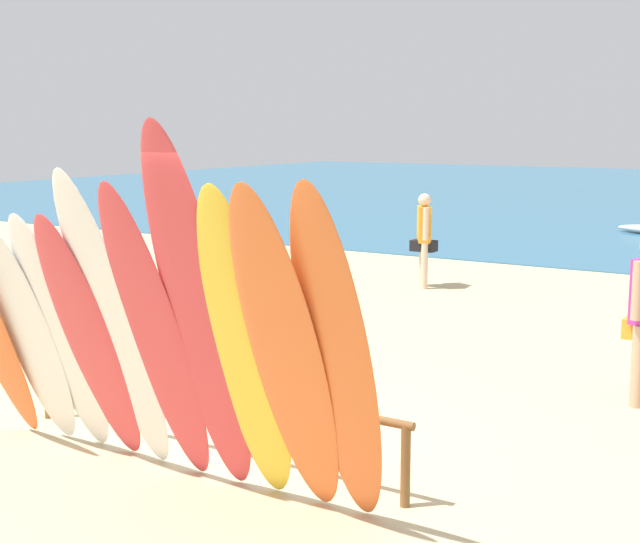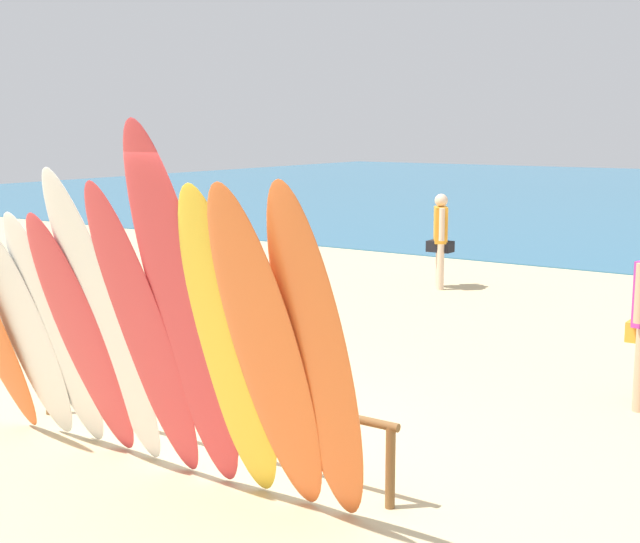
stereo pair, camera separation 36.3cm
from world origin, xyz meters
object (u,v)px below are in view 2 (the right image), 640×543
at_px(surfboard_orange_9, 318,362).
at_px(surfboard_rack, 195,394).
at_px(surfboard_white_1, 27,334).
at_px(surfboard_red_6, 185,317).
at_px(surfboard_orange_8, 268,357).
at_px(beachgoer_photographing, 440,234).
at_px(surfboard_white_4, 105,324).
at_px(surfboard_red_3, 83,339).
at_px(surfboard_white_2, 56,333).
at_px(surfboard_yellow_7, 230,350).
at_px(beach_chair_red, 66,311).
at_px(surfboard_red_5, 145,337).

bearing_deg(surfboard_orange_9, surfboard_rack, 156.77).
distance_m(surfboard_white_1, surfboard_red_6, 1.95).
height_order(surfboard_orange_8, beachgoer_photographing, surfboard_orange_8).
bearing_deg(surfboard_white_4, surfboard_red_3, 172.95).
distance_m(surfboard_white_2, beachgoer_photographing, 8.54).
bearing_deg(surfboard_red_3, surfboard_rack, 52.04).
bearing_deg(surfboard_yellow_7, surfboard_red_3, 173.10).
bearing_deg(beachgoer_photographing, surfboard_rack, -18.32).
bearing_deg(beachgoer_photographing, beach_chair_red, -49.07).
height_order(surfboard_white_1, surfboard_orange_9, surfboard_orange_9).
xyz_separation_m(surfboard_red_5, beachgoer_photographing, (-1.93, 8.61, -0.26)).
relative_size(surfboard_red_6, surfboard_orange_9, 1.15).
height_order(surfboard_red_6, surfboard_yellow_7, surfboard_red_6).
distance_m(surfboard_white_1, surfboard_red_5, 1.49).
height_order(surfboard_white_1, surfboard_white_2, surfboard_white_2).
relative_size(surfboard_red_3, surfboard_yellow_7, 0.89).
bearing_deg(surfboard_white_2, surfboard_yellow_7, 1.23).
bearing_deg(surfboard_orange_8, surfboard_white_1, 178.10).
bearing_deg(beachgoer_photographing, surfboard_white_2, -25.35).
xyz_separation_m(surfboard_red_3, beach_chair_red, (-3.19, 2.47, -0.60)).
height_order(surfboard_rack, beach_chair_red, beach_chair_red).
distance_m(surfboard_red_3, surfboard_white_4, 0.37).
bearing_deg(surfboard_orange_8, surfboard_yellow_7, 173.24).
distance_m(surfboard_red_6, beachgoer_photographing, 8.98).
relative_size(surfboard_red_5, beach_chair_red, 2.99).
height_order(surfboard_white_4, surfboard_yellow_7, surfboard_white_4).
xyz_separation_m(surfboard_white_1, surfboard_red_6, (1.91, -0.14, 0.40)).
height_order(surfboard_white_2, surfboard_yellow_7, surfboard_yellow_7).
bearing_deg(beachgoer_photographing, surfboard_red_6, -15.47).
distance_m(surfboard_yellow_7, surfboard_orange_8, 0.36).
bearing_deg(surfboard_red_5, beach_chair_red, 149.79).
relative_size(surfboard_orange_8, beachgoer_photographing, 1.61).
xyz_separation_m(surfboard_yellow_7, beachgoer_photographing, (-2.69, 8.57, -0.27)).
bearing_deg(surfboard_white_4, surfboard_orange_9, 4.13).
height_order(surfboard_red_3, surfboard_white_4, surfboard_white_4).
height_order(surfboard_rack, surfboard_red_5, surfboard_red_5).
height_order(surfboard_yellow_7, surfboard_orange_8, surfboard_orange_8).
relative_size(surfboard_white_2, surfboard_orange_8, 0.86).
relative_size(surfboard_white_1, surfboard_yellow_7, 0.83).
height_order(surfboard_red_3, surfboard_orange_9, surfboard_orange_9).
height_order(surfboard_red_3, surfboard_red_5, surfboard_red_5).
bearing_deg(surfboard_yellow_7, beach_chair_red, 146.27).
distance_m(surfboard_white_1, surfboard_red_3, 0.73).
xyz_separation_m(surfboard_white_2, surfboard_red_3, (0.38, -0.05, 0.01)).
distance_m(surfboard_white_2, surfboard_red_3, 0.38).
bearing_deg(surfboard_red_3, surfboard_orange_8, 0.41).
distance_m(surfboard_white_2, beach_chair_red, 3.76).
distance_m(surfboard_rack, surfboard_white_4, 1.01).
relative_size(surfboard_white_1, surfboard_red_5, 0.83).
distance_m(surfboard_rack, surfboard_yellow_7, 1.34).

